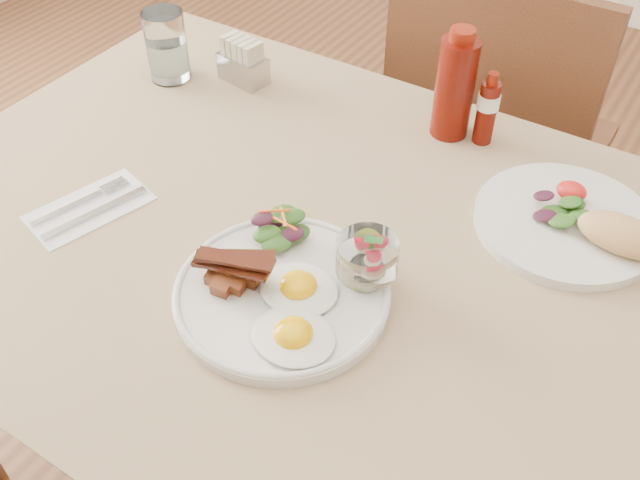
% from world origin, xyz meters
% --- Properties ---
extents(table, '(1.33, 0.88, 0.75)m').
position_xyz_m(table, '(0.00, 0.00, 0.66)').
color(table, brown).
rests_on(table, ground).
extents(chair_far, '(0.42, 0.42, 0.93)m').
position_xyz_m(chair_far, '(0.00, 0.66, 0.52)').
color(chair_far, brown).
rests_on(chair_far, ground).
extents(main_plate, '(0.28, 0.28, 0.02)m').
position_xyz_m(main_plate, '(-0.01, -0.12, 0.76)').
color(main_plate, white).
rests_on(main_plate, table).
extents(fried_eggs, '(0.17, 0.19, 0.03)m').
position_xyz_m(fried_eggs, '(0.03, -0.14, 0.78)').
color(fried_eggs, white).
rests_on(fried_eggs, main_plate).
extents(bacon_potato_pile, '(0.11, 0.07, 0.05)m').
position_xyz_m(bacon_potato_pile, '(-0.07, -0.14, 0.79)').
color(bacon_potato_pile, brown).
rests_on(bacon_potato_pile, main_plate).
extents(side_salad, '(0.08, 0.08, 0.04)m').
position_xyz_m(side_salad, '(-0.06, -0.04, 0.79)').
color(side_salad, '#235316').
rests_on(side_salad, main_plate).
extents(fruit_cup, '(0.08, 0.08, 0.08)m').
position_xyz_m(fruit_cup, '(0.08, -0.05, 0.81)').
color(fruit_cup, white).
rests_on(fruit_cup, main_plate).
extents(second_plate, '(0.28, 0.26, 0.06)m').
position_xyz_m(second_plate, '(0.28, 0.21, 0.77)').
color(second_plate, white).
rests_on(second_plate, table).
extents(ketchup_bottle, '(0.08, 0.08, 0.19)m').
position_xyz_m(ketchup_bottle, '(0.02, 0.34, 0.84)').
color(ketchup_bottle, '#530B04').
rests_on(ketchup_bottle, table).
extents(hot_sauce_bottle, '(0.05, 0.05, 0.13)m').
position_xyz_m(hot_sauce_bottle, '(0.07, 0.34, 0.81)').
color(hot_sauce_bottle, '#530B04').
rests_on(hot_sauce_bottle, table).
extents(sugar_caddy, '(0.10, 0.06, 0.08)m').
position_xyz_m(sugar_caddy, '(-0.37, 0.29, 0.79)').
color(sugar_caddy, '#B5B5BA').
rests_on(sugar_caddy, table).
extents(water_glass, '(0.07, 0.07, 0.13)m').
position_xyz_m(water_glass, '(-0.49, 0.22, 0.81)').
color(water_glass, white).
rests_on(water_glass, table).
extents(napkin_cutlery, '(0.14, 0.19, 0.01)m').
position_xyz_m(napkin_cutlery, '(-0.35, -0.12, 0.75)').
color(napkin_cutlery, white).
rests_on(napkin_cutlery, table).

